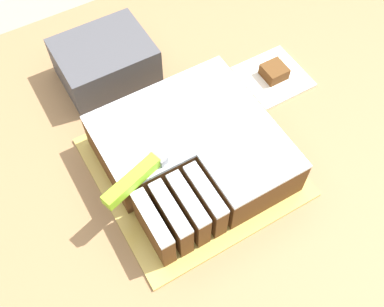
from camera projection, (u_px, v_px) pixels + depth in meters
ground_plane at (197, 288)px, 1.62m from camera, size 8.00×8.00×0.00m
countertop at (198, 244)px, 1.25m from camera, size 1.40×1.10×0.88m
cake_board at (192, 166)px, 0.87m from camera, size 0.35×0.35×0.01m
cake at (193, 150)px, 0.84m from camera, size 0.30×0.30×0.09m
knife at (146, 169)px, 0.75m from camera, size 0.28×0.11×0.02m
paper_napkin at (273, 77)px, 1.00m from camera, size 0.14×0.14×0.01m
brownie at (274, 72)px, 0.98m from camera, size 0.05×0.05×0.03m
storage_box at (105, 62)px, 0.96m from camera, size 0.19×0.16×0.09m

